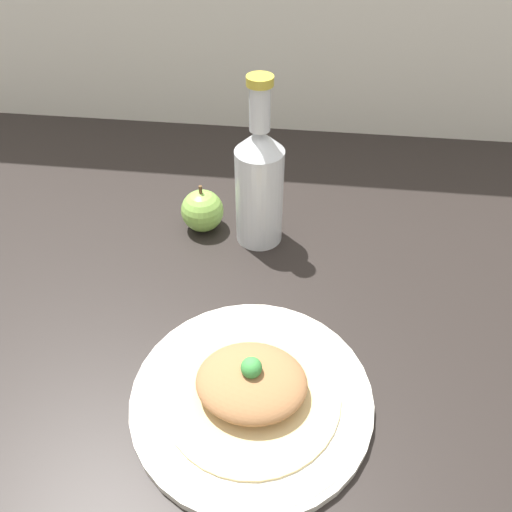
% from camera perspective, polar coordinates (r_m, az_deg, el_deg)
% --- Properties ---
extents(ground_plane, '(1.80, 1.10, 0.04)m').
position_cam_1_polar(ground_plane, '(0.74, -2.83, -5.87)').
color(ground_plane, black).
extents(plate, '(0.29, 0.29, 0.02)m').
position_cam_1_polar(plate, '(0.61, -0.50, -15.71)').
color(plate, silver).
rests_on(plate, ground_plane).
extents(plated_food, '(0.21, 0.21, 0.06)m').
position_cam_1_polar(plated_food, '(0.59, -0.51, -14.44)').
color(plated_food, '#D6BC7F').
rests_on(plated_food, plate).
extents(cider_bottle, '(0.07, 0.07, 0.27)m').
position_cam_1_polar(cider_bottle, '(0.76, 0.39, 8.35)').
color(cider_bottle, silver).
rests_on(cider_bottle, ground_plane).
extents(apple, '(0.07, 0.07, 0.08)m').
position_cam_1_polar(apple, '(0.83, -6.15, 5.17)').
color(apple, '#84B74C').
rests_on(apple, ground_plane).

